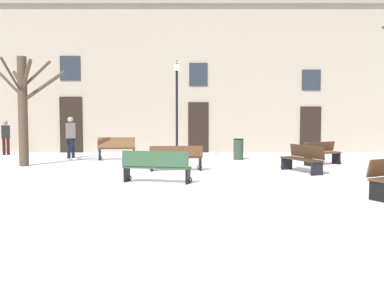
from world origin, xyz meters
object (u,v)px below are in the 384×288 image
object	(u,v)px
streetlamp	(175,99)
bench_far_corner	(301,158)
bench_by_litter_bin	(115,148)
person_near_bench	(4,136)
bench_back_to_back_left	(155,166)
litter_bin	(237,149)
bench_facing_shops	(174,157)
bench_near_center_tree	(320,153)
person_crossing_plaza	(69,135)
tree_left_of_center	(22,105)

from	to	relation	value
streetlamp	bench_far_corner	size ratio (longest dim) A/B	2.27
bench_by_litter_bin	person_near_bench	xyz separation A→B (m)	(-5.55, 2.31, 0.41)
bench_back_to_back_left	bench_by_litter_bin	xyz separation A→B (m)	(-2.14, 6.29, 0.02)
litter_bin	bench_facing_shops	xyz separation A→B (m)	(-2.48, -3.73, 0.01)
bench_near_center_tree	person_crossing_plaza	xyz separation A→B (m)	(-10.09, 2.58, 0.56)
bench_facing_shops	person_near_bench	world-z (taller)	person_near_bench
litter_bin	bench_by_litter_bin	distance (m)	5.07
bench_back_to_back_left	person_crossing_plaza	distance (m)	8.25
person_crossing_plaza	person_near_bench	distance (m)	3.78
tree_left_of_center	bench_far_corner	xyz separation A→B (m)	(9.75, -1.81, -1.78)
bench_far_corner	bench_back_to_back_left	xyz separation A→B (m)	(-4.60, -2.29, 0.01)
person_crossing_plaza	litter_bin	bearing A→B (deg)	-26.89
bench_far_corner	bench_facing_shops	world-z (taller)	bench_far_corner
bench_back_to_back_left	person_crossing_plaza	world-z (taller)	person_crossing_plaza
bench_facing_shops	bench_back_to_back_left	bearing A→B (deg)	75.18
person_crossing_plaza	bench_facing_shops	bearing A→B (deg)	-64.68
bench_by_litter_bin	person_crossing_plaza	world-z (taller)	person_crossing_plaza
bench_far_corner	bench_by_litter_bin	bearing A→B (deg)	-143.10
tree_left_of_center	bench_facing_shops	bearing A→B (deg)	-14.34
litter_bin	person_near_bench	bearing A→B (deg)	168.25
tree_left_of_center	bench_back_to_back_left	xyz separation A→B (m)	(5.14, -4.10, -1.77)
streetlamp	bench_by_litter_bin	world-z (taller)	streetlamp
bench_back_to_back_left	person_near_bench	world-z (taller)	person_near_bench
streetlamp	person_crossing_plaza	distance (m)	4.88
person_crossing_plaza	person_near_bench	bearing A→B (deg)	134.08
litter_bin	person_near_bench	xyz separation A→B (m)	(-10.62, 2.21, 0.45)
bench_back_to_back_left	bench_facing_shops	bearing A→B (deg)	-87.30
litter_bin	bench_back_to_back_left	world-z (taller)	bench_back_to_back_left
bench_by_litter_bin	person_crossing_plaza	distance (m)	2.30
tree_left_of_center	bench_back_to_back_left	size ratio (longest dim) A/B	2.04
streetlamp	person_near_bench	world-z (taller)	streetlamp
person_crossing_plaza	person_near_bench	size ratio (longest dim) A/B	1.10
bench_facing_shops	person_near_bench	distance (m)	10.09
bench_facing_shops	person_near_bench	xyz separation A→B (m)	(-8.15, 5.94, 0.44)
streetlamp	litter_bin	world-z (taller)	streetlamp
bench_far_corner	bench_back_to_back_left	distance (m)	5.14
litter_bin	streetlamp	bearing A→B (deg)	178.91
bench_far_corner	bench_near_center_tree	bearing A→B (deg)	127.88
bench_by_litter_bin	litter_bin	bearing A→B (deg)	177.20
bench_near_center_tree	bench_back_to_back_left	size ratio (longest dim) A/B	0.80
bench_far_corner	person_crossing_plaza	bearing A→B (deg)	-140.72
tree_left_of_center	bench_back_to_back_left	bearing A→B (deg)	-38.56
bench_facing_shops	person_crossing_plaza	xyz separation A→B (m)	(-4.70, 4.38, 0.55)
litter_bin	bench_far_corner	distance (m)	4.43
litter_bin	bench_facing_shops	distance (m)	4.47
streetlamp	person_near_bench	distance (m)	8.49
bench_near_center_tree	bench_facing_shops	world-z (taller)	bench_near_center_tree
bench_near_center_tree	streetlamp	bearing A→B (deg)	131.92
bench_far_corner	bench_by_litter_bin	xyz separation A→B (m)	(-6.75, 4.00, 0.04)
litter_bin	person_near_bench	world-z (taller)	person_near_bench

